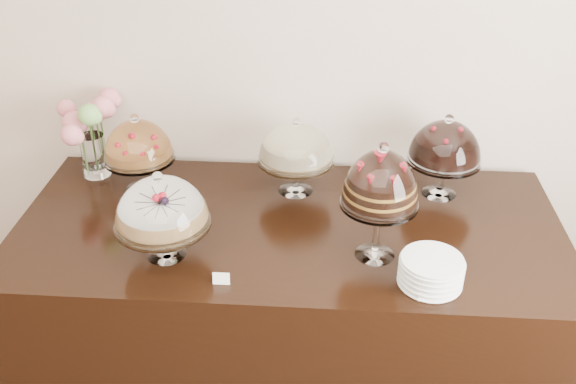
# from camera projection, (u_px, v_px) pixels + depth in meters

# --- Properties ---
(wall_back) EXTENTS (5.00, 0.04, 3.00)m
(wall_back) POSITION_uv_depth(u_px,v_px,m) (232.00, 34.00, 2.76)
(wall_back) COLOR beige
(wall_back) RESTS_ON ground
(display_counter) EXTENTS (2.20, 1.00, 0.90)m
(display_counter) POSITION_uv_depth(u_px,v_px,m) (289.00, 308.00, 2.82)
(display_counter) COLOR black
(display_counter) RESTS_ON ground
(cake_stand_sugar_sponge) EXTENTS (0.35, 0.35, 0.35)m
(cake_stand_sugar_sponge) POSITION_uv_depth(u_px,v_px,m) (161.00, 207.00, 2.30)
(cake_stand_sugar_sponge) COLOR white
(cake_stand_sugar_sponge) RESTS_ON display_counter
(cake_stand_choco_layer) EXTENTS (0.28, 0.28, 0.47)m
(cake_stand_choco_layer) POSITION_uv_depth(u_px,v_px,m) (381.00, 184.00, 2.25)
(cake_stand_choco_layer) COLOR white
(cake_stand_choco_layer) RESTS_ON display_counter
(cake_stand_cheesecake) EXTENTS (0.33, 0.33, 0.35)m
(cake_stand_cheesecake) POSITION_uv_depth(u_px,v_px,m) (296.00, 146.00, 2.70)
(cake_stand_cheesecake) COLOR white
(cake_stand_cheesecake) RESTS_ON display_counter
(cake_stand_dark_choco) EXTENTS (0.31, 0.31, 0.37)m
(cake_stand_dark_choco) POSITION_uv_depth(u_px,v_px,m) (446.00, 145.00, 2.67)
(cake_stand_dark_choco) COLOR white
(cake_stand_dark_choco) RESTS_ON display_counter
(cake_stand_fruit_tart) EXTENTS (0.30, 0.30, 0.35)m
(cake_stand_fruit_tart) POSITION_uv_depth(u_px,v_px,m) (138.00, 144.00, 2.72)
(cake_stand_fruit_tart) COLOR white
(cake_stand_fruit_tart) RESTS_ON display_counter
(flower_vase) EXTENTS (0.26, 0.36, 0.38)m
(flower_vase) POSITION_uv_depth(u_px,v_px,m) (90.00, 126.00, 2.81)
(flower_vase) COLOR white
(flower_vase) RESTS_ON display_counter
(plate_stack) EXTENTS (0.22, 0.22, 0.10)m
(plate_stack) POSITION_uv_depth(u_px,v_px,m) (431.00, 271.00, 2.24)
(plate_stack) COLOR white
(plate_stack) RESTS_ON display_counter
(price_card_left) EXTENTS (0.06, 0.02, 0.04)m
(price_card_left) POSITION_uv_depth(u_px,v_px,m) (221.00, 279.00, 2.25)
(price_card_left) COLOR white
(price_card_left) RESTS_ON display_counter
(price_card_right) EXTENTS (0.06, 0.02, 0.04)m
(price_card_right) POSITION_uv_depth(u_px,v_px,m) (427.00, 295.00, 2.17)
(price_card_right) COLOR white
(price_card_right) RESTS_ON display_counter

